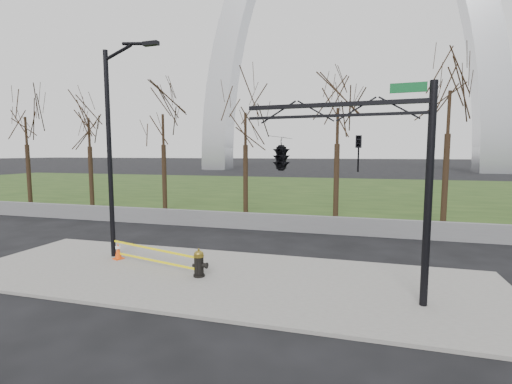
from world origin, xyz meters
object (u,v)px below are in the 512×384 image
(fire_hydrant, at_px, (199,264))
(traffic_signal_mast, at_px, (307,154))
(traffic_cone, at_px, (118,251))
(street_light, at_px, (114,139))

(fire_hydrant, height_order, traffic_signal_mast, traffic_signal_mast)
(traffic_cone, xyz_separation_m, street_light, (-0.21, 0.29, 4.27))
(traffic_cone, bearing_deg, fire_hydrant, -14.74)
(traffic_signal_mast, bearing_deg, traffic_cone, 174.77)
(street_light, bearing_deg, traffic_signal_mast, -8.51)
(fire_hydrant, distance_m, street_light, 5.97)
(fire_hydrant, relative_size, street_light, 0.11)
(street_light, bearing_deg, traffic_cone, -50.87)
(traffic_cone, relative_size, traffic_signal_mast, 0.11)
(street_light, height_order, traffic_signal_mast, street_light)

